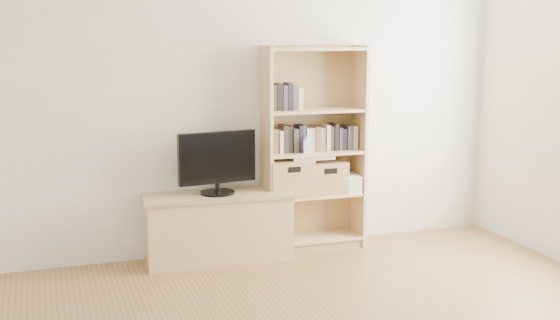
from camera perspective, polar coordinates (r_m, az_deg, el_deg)
name	(u,v)px	position (r m, az deg, el deg)	size (l,w,h in m)	color
back_wall	(250,97)	(5.81, -2.48, 5.17)	(4.50, 0.02, 2.60)	beige
tv_stand	(218,228)	(5.71, -5.05, -5.55)	(1.15, 0.43, 0.53)	tan
bookshelf	(314,149)	(5.89, 2.77, 0.92)	(0.86, 0.31, 1.72)	tan
television	(217,163)	(5.59, -5.14, -0.23)	(0.64, 0.05, 0.50)	black
books_row_mid	(313,137)	(5.90, 2.71, 1.87)	(0.85, 0.17, 0.23)	brown
books_row_upper	(292,97)	(5.79, 0.96, 5.15)	(0.40, 0.15, 0.21)	brown
baby_monitor	(307,147)	(5.77, 2.22, 1.10)	(0.06, 0.04, 0.11)	white
basket_left	(288,177)	(5.86, 0.67, -1.41)	(0.37, 0.31, 0.31)	#9B7E46
basket_right	(325,177)	(5.97, 3.71, -1.37)	(0.33, 0.27, 0.27)	#9B7E46
laptop	(310,156)	(5.88, 2.46, 0.30)	(0.36, 0.25, 0.03)	silver
magazine_stack	(346,183)	(6.06, 5.38, -1.91)	(0.19, 0.28, 0.13)	silver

